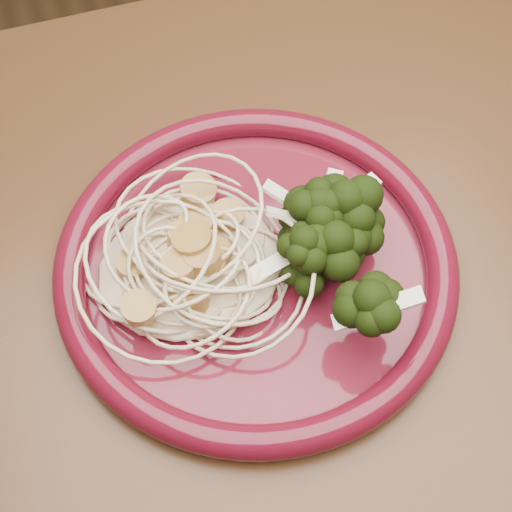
{
  "coord_description": "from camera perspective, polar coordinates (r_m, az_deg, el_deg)",
  "views": [
    {
      "loc": [
        -0.12,
        -0.22,
        1.23
      ],
      "look_at": [
        -0.03,
        0.05,
        0.77
      ],
      "focal_mm": 50.0,
      "sensor_mm": 36.0,
      "label": 1
    }
  ],
  "objects": [
    {
      "name": "dining_table",
      "position": [
        0.63,
        3.95,
        -9.07
      ],
      "size": [
        1.2,
        0.8,
        0.75
      ],
      "color": "#472814",
      "rests_on": "ground"
    },
    {
      "name": "dinner_plate",
      "position": [
        0.55,
        0.0,
        -0.48
      ],
      "size": [
        0.37,
        0.37,
        0.03
      ],
      "rotation": [
        0.0,
        0.0,
        -0.22
      ],
      "color": "#54101D",
      "rests_on": "dining_table"
    },
    {
      "name": "spaghetti_pile",
      "position": [
        0.54,
        -5.33,
        -0.3
      ],
      "size": [
        0.17,
        0.15,
        0.03
      ],
      "primitive_type": "ellipsoid",
      "rotation": [
        0.0,
        0.0,
        -0.22
      ],
      "color": "beige",
      "rests_on": "dinner_plate"
    },
    {
      "name": "scallop_cluster",
      "position": [
        0.51,
        -5.68,
        2.09
      ],
      "size": [
        0.17,
        0.17,
        0.05
      ],
      "primitive_type": null,
      "rotation": [
        0.0,
        0.0,
        -0.22
      ],
      "color": "#A77D39",
      "rests_on": "spaghetti_pile"
    },
    {
      "name": "broccoli_pile",
      "position": [
        0.54,
        6.56,
        1.49
      ],
      "size": [
        0.14,
        0.19,
        0.06
      ],
      "primitive_type": "ellipsoid",
      "rotation": [
        0.0,
        0.0,
        -0.22
      ],
      "color": "black",
      "rests_on": "dinner_plate"
    },
    {
      "name": "onion_garnish",
      "position": [
        0.51,
        6.94,
        3.71
      ],
      "size": [
        0.09,
        0.12,
        0.06
      ],
      "primitive_type": null,
      "rotation": [
        0.0,
        0.0,
        -0.22
      ],
      "color": "beige",
      "rests_on": "broccoli_pile"
    }
  ]
}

